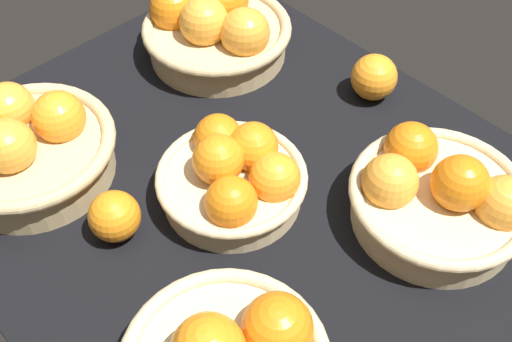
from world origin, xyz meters
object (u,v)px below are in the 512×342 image
basket_near_left (438,196)px  basket_far_right (26,146)px  loose_orange_side_gap (374,77)px  basket_near_right (215,30)px  basket_center (235,175)px  loose_orange_front_gap (115,216)px

basket_near_left → basket_far_right: 56.02cm
loose_orange_side_gap → basket_near_left: bearing=147.9°
basket_near_left → loose_orange_side_gap: bearing=-32.1°
basket_far_right → basket_near_left: bearing=-142.5°
basket_near_left → basket_far_right: size_ratio=0.97×
basket_near_right → basket_far_right: 36.68cm
basket_near_left → basket_center: (21.04, 16.41, -0.37)cm
basket_far_right → loose_orange_side_gap: 52.84cm
basket_center → loose_orange_front_gap: (6.09, 15.45, -0.73)cm
basket_center → loose_orange_side_gap: size_ratio=2.80×
loose_orange_front_gap → loose_orange_side_gap: bearing=-97.4°
basket_near_right → loose_orange_side_gap: size_ratio=3.41×
loose_orange_front_gap → basket_center: bearing=-111.5°
loose_orange_front_gap → loose_orange_side_gap: loose_orange_side_gap is taller
basket_near_left → basket_near_right: bearing=-3.1°
basket_near_right → basket_center: size_ratio=1.22×
basket_near_right → basket_far_right: basket_far_right is taller
basket_far_right → basket_center: basket_far_right is taller
basket_far_right → basket_near_right: bearing=-86.7°
basket_near_right → loose_orange_front_gap: basket_near_right is taller
basket_far_right → basket_center: bearing=-142.8°
basket_near_left → loose_orange_front_gap: basket_near_left is taller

